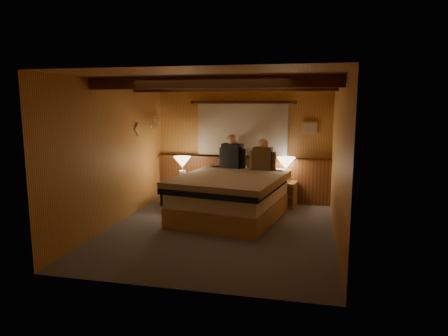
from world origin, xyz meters
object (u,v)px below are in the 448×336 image
(person_left, at_px, (232,154))
(lamp_right, at_px, (286,165))
(nightstand_left, at_px, (181,193))
(duffel_bag, at_px, (174,198))
(person_right, at_px, (263,157))
(nightstand_right, at_px, (284,194))
(bed, at_px, (232,195))
(lamp_left, at_px, (182,163))

(person_left, bearing_deg, lamp_right, 22.02)
(lamp_right, bearing_deg, nightstand_left, -167.08)
(duffel_bag, bearing_deg, person_right, 8.04)
(person_right, bearing_deg, nightstand_right, 36.82)
(bed, xyz_separation_m, duffel_bag, (-1.31, 0.55, -0.25))
(bed, bearing_deg, lamp_left, 164.04)
(bed, distance_m, nightstand_right, 1.28)
(lamp_left, relative_size, duffel_bag, 0.95)
(duffel_bag, bearing_deg, nightstand_left, -12.36)
(bed, xyz_separation_m, lamp_right, (0.89, 0.96, 0.44))
(bed, bearing_deg, duffel_bag, 167.30)
(person_left, xyz_separation_m, person_right, (0.63, -0.15, -0.03))
(lamp_right, distance_m, duffel_bag, 2.34)
(lamp_left, relative_size, lamp_right, 0.93)
(nightstand_left, xyz_separation_m, lamp_left, (0.03, 0.04, 0.59))
(nightstand_left, distance_m, nightstand_right, 2.05)
(person_left, bearing_deg, lamp_left, -146.27)
(nightstand_left, distance_m, lamp_left, 0.59)
(nightstand_left, bearing_deg, person_left, 25.79)
(nightstand_left, bearing_deg, duffel_bag, 170.77)
(duffel_bag, bearing_deg, person_left, 17.76)
(bed, bearing_deg, nightstand_right, 56.70)
(lamp_right, distance_m, person_left, 1.08)
(nightstand_right, height_order, lamp_right, lamp_right)
(lamp_left, bearing_deg, nightstand_left, -127.82)
(lamp_left, xyz_separation_m, lamp_right, (2.00, 0.43, -0.02))
(person_right, bearing_deg, nightstand_left, -164.66)
(person_right, bearing_deg, lamp_left, -165.93)
(bed, relative_size, nightstand_right, 4.93)
(duffel_bag, bearing_deg, lamp_right, 13.81)
(lamp_left, distance_m, person_left, 1.01)
(bed, bearing_deg, nightstand_left, 166.27)
(person_right, bearing_deg, duffel_bag, -166.84)
(person_right, bearing_deg, lamp_right, 39.85)
(lamp_left, height_order, lamp_right, lamp_left)
(nightstand_right, xyz_separation_m, person_right, (-0.41, -0.22, 0.76))
(lamp_right, bearing_deg, person_right, -148.31)
(nightstand_left, height_order, person_right, person_right)
(nightstand_right, bearing_deg, duffel_bag, -162.42)
(person_right, relative_size, duffel_bag, 1.34)
(duffel_bag, bearing_deg, lamp_left, 0.81)
(nightstand_right, relative_size, person_left, 0.73)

